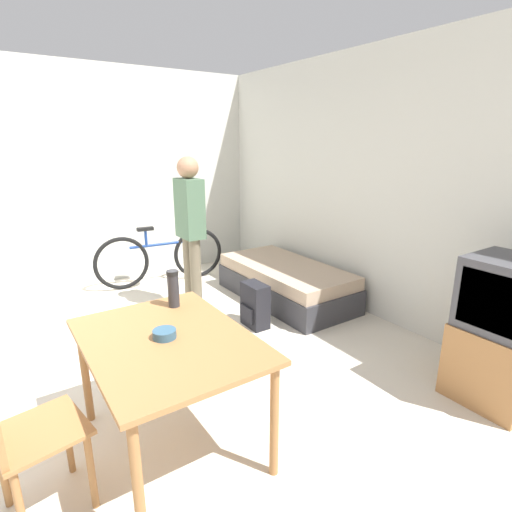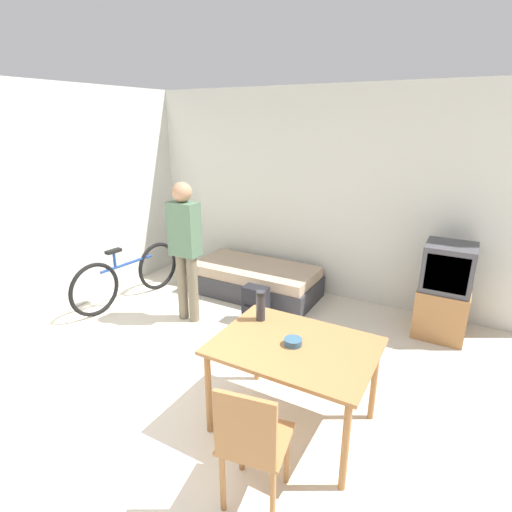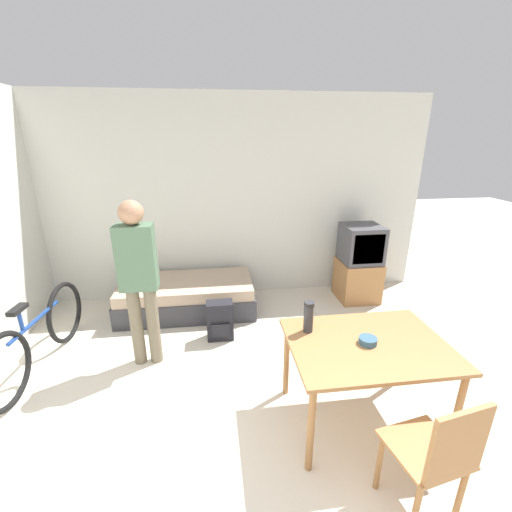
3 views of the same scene
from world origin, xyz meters
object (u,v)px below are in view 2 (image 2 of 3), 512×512
wooden_chair (251,442)px  daybed (255,280)px  mate_bowl (293,342)px  bicycle (128,276)px  tv (444,292)px  backpack (256,305)px  person_standing (185,243)px  dining_table (294,354)px  thermos_flask (261,304)px

wooden_chair → daybed: bearing=118.9°
mate_bowl → bicycle: bearing=159.6°
tv → wooden_chair: 2.97m
tv → backpack: 2.10m
wooden_chair → person_standing: (-1.89, 1.78, 0.45)m
tv → dining_table: 2.26m
person_standing → thermos_flask: (1.41, -0.79, -0.10)m
tv → wooden_chair: size_ratio=1.17×
daybed → backpack: backpack is taller
dining_table → thermos_flask: thermos_flask is taller
tv → wooden_chair: (-0.78, -2.87, -0.01)m
person_standing → mate_bowl: size_ratio=12.42×
daybed → dining_table: bearing=-54.0°
wooden_chair → bicycle: bearing=147.9°
thermos_flask → mate_bowl: 0.47m
wooden_chair → bicycle: 3.42m
bicycle → person_standing: person_standing is taller
tv → dining_table: bearing=-112.3°
wooden_chair → tv: bearing=74.7°
daybed → wooden_chair: 3.22m
tv → person_standing: person_standing is taller
backpack → bicycle: bearing=-170.6°
dining_table → thermos_flask: size_ratio=4.64×
tv → backpack: bearing=-158.3°
thermos_flask → backpack: (-0.67, 1.11, -0.64)m
daybed → mate_bowl: bearing=-54.3°
backpack → wooden_chair: bearing=-61.4°
wooden_chair → backpack: 2.41m
dining_table → wooden_chair: wooden_chair is taller
mate_bowl → backpack: size_ratio=0.30×
wooden_chair → mate_bowl: (-0.08, 0.77, 0.24)m
wooden_chair → bicycle: size_ratio=0.54×
tv → dining_table: size_ratio=0.90×
backpack → person_standing: bearing=-156.7°
bicycle → person_standing: size_ratio=1.01×
mate_bowl → person_standing: bearing=150.6°
dining_table → thermos_flask: 0.51m
backpack → tv: bearing=21.7°
tv → person_standing: 2.92m
daybed → backpack: 0.81m
daybed → bicycle: bicycle is taller
daybed → dining_table: dining_table is taller
backpack → mate_bowl: bearing=-51.4°
person_standing → tv: bearing=22.1°
dining_table → wooden_chair: size_ratio=1.30×
person_standing → backpack: size_ratio=3.67×
bicycle → backpack: bicycle is taller
wooden_chair → mate_bowl: 0.81m
dining_table → daybed: bearing=126.0°
dining_table → tv: bearing=67.7°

